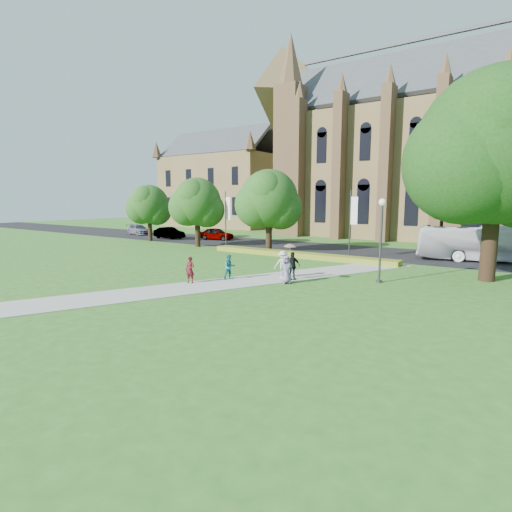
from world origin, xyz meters
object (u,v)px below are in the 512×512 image
Objects in this scene: large_tree at (497,147)px; pedestrian_0 at (190,270)px; car_2 at (139,230)px; streetlamp at (381,230)px; car_1 at (169,233)px; tour_coach at (486,244)px; car_0 at (216,234)px.

large_tree reaches higher than pedestrian_0.
car_2 is at bearing 168.78° from large_tree.
large_tree is at bearing 23.56° from pedestrian_0.
large_tree is 8.06× the size of pedestrian_0.
streetlamp is 1.08× the size of car_2.
pedestrian_0 reaches higher than car_1.
tour_coach is at bearing -75.83° from car_2.
car_1 reaches higher than car_2.
streetlamp reaches higher than car_1.
streetlamp is 1.16× the size of car_0.
streetlamp is 0.40× the size of large_tree.
tour_coach is 24.81m from pedestrian_0.
large_tree is 20.38m from pedestrian_0.
car_1 is at bearing 159.53° from streetlamp.
car_0 is at bearing 113.20° from pedestrian_0.
pedestrian_0 reaches higher than car_2.
car_1 is at bearing 79.38° from tour_coach.
pedestrian_0 is (30.43, -20.53, 0.13)m from car_2.
tour_coach is at bearing 71.17° from streetlamp.
tour_coach reaches higher than car_1.
streetlamp is at bearing -140.71° from large_tree.
car_2 is at bearing 78.64° from car_1.
streetlamp reaches higher than car_0.
large_tree is 2.71× the size of car_2.
car_1 is at bearing -87.24° from car_2.
car_1 is 8.49m from car_2.
car_1 is 29.03m from pedestrian_0.
car_0 is at bearing -72.96° from car_2.
car_2 is at bearing 76.73° from tour_coach.
car_1 is 0.93× the size of car_2.
car_1 is (-37.15, 7.31, -7.60)m from large_tree.
tour_coach is at bearing 41.47° from pedestrian_0.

